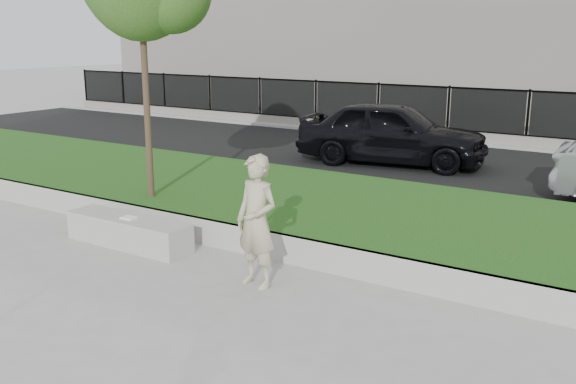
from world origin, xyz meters
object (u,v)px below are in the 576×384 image
Objects in this scene: stone_bench at (129,231)px; book at (129,218)px; man at (257,222)px; car_dark at (392,132)px.

stone_bench is 9.64× the size of book.
man reaches higher than book.
stone_bench is 0.48× the size of car_dark.
man is at bearing -177.38° from car_dark.
stone_bench is at bearing 150.39° from book.
stone_bench is 7.66m from car_dark.
book is 7.67m from car_dark.
book is (0.05, -0.03, 0.23)m from stone_bench.
book is at bearing -176.40° from man.
stone_bench is 1.26× the size of man.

